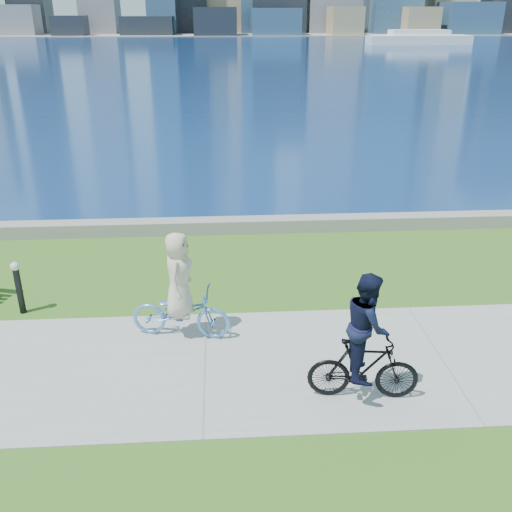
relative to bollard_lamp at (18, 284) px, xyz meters
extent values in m
plane|color=#2F5917|center=(3.57, -2.09, -0.62)|extent=(320.00, 320.00, 0.00)
cube|color=gray|center=(3.57, -2.09, -0.61)|extent=(80.00, 3.50, 0.02)
cube|color=slate|center=(3.57, 4.11, -0.44)|extent=(90.00, 0.50, 0.35)
cube|color=navy|center=(3.57, 69.91, -0.61)|extent=(320.00, 131.00, 0.01)
cube|color=gray|center=(3.57, 127.91, -0.56)|extent=(320.00, 30.00, 0.12)
cube|color=slate|center=(-38.83, 120.77, 2.35)|extent=(11.67, 6.71, 5.94)
cube|color=black|center=(-25.90, 118.07, 1.32)|extent=(6.52, 6.23, 3.88)
cube|color=black|center=(-10.25, 119.35, 1.26)|extent=(10.71, 7.13, 3.75)
cube|color=black|center=(3.83, 117.99, 2.13)|extent=(8.71, 9.60, 5.49)
cube|color=navy|center=(16.35, 118.03, 2.03)|extent=(10.10, 8.96, 5.30)
cube|color=#8D7A56|center=(31.08, 117.77, 2.19)|extent=(6.54, 7.82, 5.62)
cube|color=#8D7A56|center=(47.27, 118.73, 2.15)|extent=(7.08, 7.35, 5.53)
cube|color=navy|center=(58.16, 119.27, 2.62)|extent=(11.24, 9.45, 6.48)
cube|color=silver|center=(36.01, 84.73, 0.07)|extent=(16.05, 4.59, 1.38)
cube|color=silver|center=(36.01, 84.73, 1.16)|extent=(9.17, 3.44, 0.80)
cylinder|color=black|center=(0.00, 0.00, -0.14)|extent=(0.12, 0.12, 0.96)
sphere|color=beige|center=(0.00, 0.00, 0.37)|extent=(0.17, 0.17, 0.17)
imported|color=#5993D8|center=(3.15, -1.08, -0.13)|extent=(0.95, 1.87, 0.93)
imported|color=silver|center=(3.15, -1.08, 0.61)|extent=(0.64, 0.85, 1.55)
imported|color=black|center=(5.97, -3.05, -0.10)|extent=(0.67, 1.71, 1.00)
imported|color=black|center=(5.97, -3.05, 0.65)|extent=(0.70, 0.85, 1.64)
camera|label=1|loc=(3.90, -10.04, 4.86)|focal=40.00mm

